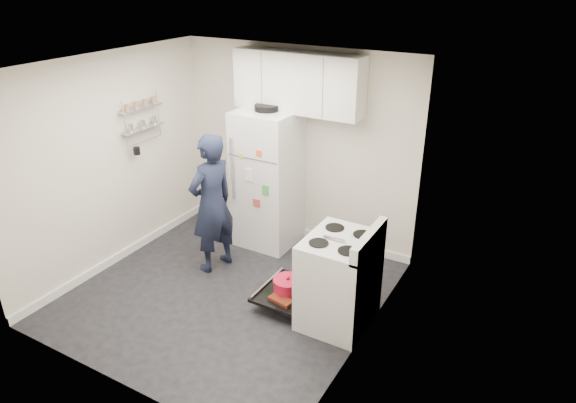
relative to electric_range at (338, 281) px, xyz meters
The scene contains 7 objects.
room 1.49m from the electric_range, behind, with size 3.21×3.21×2.51m.
electric_range is the anchor object (origin of this frame).
open_oven_door 0.64m from the electric_range, behind, with size 0.55×0.71×0.24m.
refrigerator 1.90m from the electric_range, 143.51° to the left, with size 0.72×0.74×1.83m.
upper_cabinets 2.38m from the electric_range, 132.27° to the left, with size 1.60×0.33×0.70m, color silver.
wall_shelf_rack 3.05m from the electric_range, behind, with size 0.14×0.60×0.61m.
person 1.77m from the electric_range, behind, with size 0.61×0.40×1.68m, color black.
Camera 1 is at (2.96, -3.85, 3.34)m, focal length 32.00 mm.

